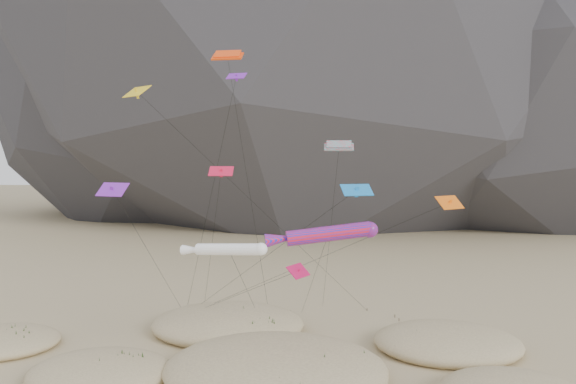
# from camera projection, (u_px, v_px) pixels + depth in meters

# --- Properties ---
(dune_grass) EXTENTS (40.52, 28.61, 1.45)m
(dune_grass) POSITION_uv_depth(u_px,v_px,m) (243.00, 381.00, 39.41)
(dune_grass) COLOR black
(dune_grass) RESTS_ON ground
(kite_stakes) EXTENTS (21.85, 5.63, 0.30)m
(kite_stakes) POSITION_uv_depth(u_px,v_px,m) (295.00, 314.00, 58.02)
(kite_stakes) COLOR #3F2D1E
(kite_stakes) RESTS_ON ground
(rainbow_tube_kite) EXTENTS (8.40, 18.43, 11.76)m
(rainbow_tube_kite) POSITION_uv_depth(u_px,v_px,m) (325.00, 234.00, 41.21)
(rainbow_tube_kite) COLOR red
(rainbow_tube_kite) RESTS_ON ground
(white_tube_kite) EXTENTS (6.94, 16.37, 10.40)m
(white_tube_kite) POSITION_uv_depth(u_px,v_px,m) (225.00, 250.00, 41.37)
(white_tube_kite) COLOR white
(white_tube_kite) RESTS_ON ground
(orange_parafoil) EXTENTS (4.02, 10.85, 26.07)m
(orange_parafoil) POSITION_uv_depth(u_px,v_px,m) (228.00, 58.00, 50.44)
(orange_parafoil) COLOR #F5410C
(orange_parafoil) RESTS_ON ground
(multi_parafoil) EXTENTS (2.61, 12.92, 17.88)m
(multi_parafoil) POSITION_uv_depth(u_px,v_px,m) (339.00, 148.00, 48.20)
(multi_parafoil) COLOR #FF1A31
(multi_parafoil) RESTS_ON ground
(delta_kites) EXTENTS (28.35, 21.22, 23.49)m
(delta_kites) POSITION_uv_depth(u_px,v_px,m) (243.00, 177.00, 43.72)
(delta_kites) COLOR blue
(delta_kites) RESTS_ON ground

